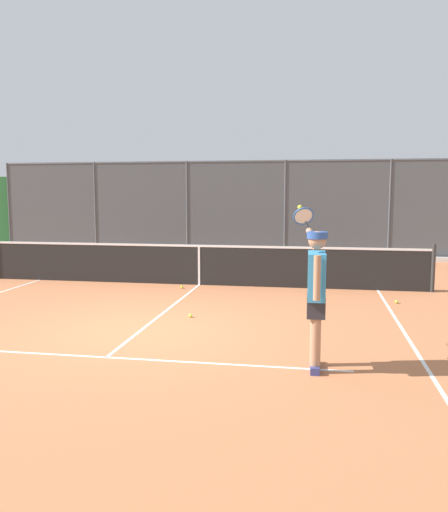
# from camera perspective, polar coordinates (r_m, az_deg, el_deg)

# --- Properties ---
(ground_plane) EXTENTS (60.00, 60.00, 0.00)m
(ground_plane) POSITION_cam_1_polar(r_m,az_deg,el_deg) (8.52, -9.05, -8.03)
(ground_plane) COLOR #B76B42
(court_line_markings) EXTENTS (8.29, 10.29, 0.01)m
(court_line_markings) POSITION_cam_1_polar(r_m,az_deg,el_deg) (7.02, -13.60, -11.38)
(court_line_markings) COLOR white
(court_line_markings) RESTS_ON ground
(fence_backdrop) EXTENTS (19.87, 1.37, 3.27)m
(fence_backdrop) POSITION_cam_1_polar(r_m,az_deg,el_deg) (18.51, 1.53, 4.42)
(fence_backdrop) COLOR #474C51
(fence_backdrop) RESTS_ON ground
(tennis_net) EXTENTS (10.65, 0.09, 1.07)m
(tennis_net) POSITION_cam_1_polar(r_m,az_deg,el_deg) (12.44, -2.73, -0.91)
(tennis_net) COLOR #2D2D2D
(tennis_net) RESTS_ON ground
(tennis_player) EXTENTS (0.49, 1.42, 2.01)m
(tennis_player) POSITION_cam_1_polar(r_m,az_deg,el_deg) (6.53, 9.98, -3.49)
(tennis_player) COLOR navy
(tennis_player) RESTS_ON ground
(tennis_ball_by_sideline) EXTENTS (0.07, 0.07, 0.07)m
(tennis_ball_by_sideline) POSITION_cam_1_polar(r_m,az_deg,el_deg) (9.28, -3.66, -6.50)
(tennis_ball_by_sideline) COLOR #D6E042
(tennis_ball_by_sideline) RESTS_ON ground
(tennis_ball_near_baseline) EXTENTS (0.07, 0.07, 0.07)m
(tennis_ball_near_baseline) POSITION_cam_1_polar(r_m,az_deg,el_deg) (12.06, -4.61, -3.39)
(tennis_ball_near_baseline) COLOR #CCDB33
(tennis_ball_near_baseline) RESTS_ON ground
(tennis_ball_near_net) EXTENTS (0.07, 0.07, 0.07)m
(tennis_ball_near_net) POSITION_cam_1_polar(r_m,az_deg,el_deg) (10.96, 18.29, -4.76)
(tennis_ball_near_net) COLOR #C1D138
(tennis_ball_near_net) RESTS_ON ground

